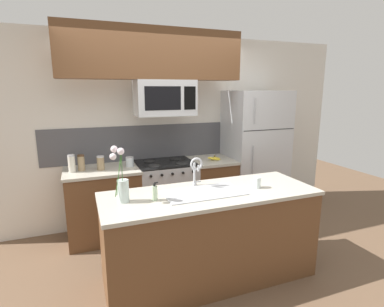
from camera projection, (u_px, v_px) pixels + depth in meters
ground_plane at (189, 260)px, 3.35m from camera, size 10.00×10.00×0.00m
rear_partition at (178, 130)px, 4.35m from camera, size 5.20×0.10×2.60m
splash_band at (159, 142)px, 4.23m from camera, size 3.09×0.01×0.48m
back_counter_left at (104, 204)px, 3.79m from camera, size 0.90×0.65×0.91m
back_counter_right at (211, 190)px, 4.31m from camera, size 0.61×0.65×0.91m
stove_range at (166, 195)px, 4.08m from camera, size 0.76×0.64×0.93m
microwave at (165, 98)px, 3.78m from camera, size 0.74×0.40×0.44m
upper_cabinet_band at (153, 54)px, 3.60m from camera, size 2.21×0.34×0.60m
refrigerator at (254, 154)px, 4.48m from camera, size 0.83×0.74×1.86m
storage_jar_tall at (72, 163)px, 3.55m from camera, size 0.08×0.08×0.21m
storage_jar_medium at (81, 163)px, 3.61m from camera, size 0.08×0.08×0.20m
storage_jar_short at (101, 163)px, 3.65m from camera, size 0.09×0.09×0.17m
storage_jar_squat at (130, 162)px, 3.81m from camera, size 0.10×0.10×0.12m
banana_bunch at (215, 158)px, 4.17m from camera, size 0.19×0.15×0.08m
island_counter at (210, 235)px, 2.97m from camera, size 2.08×0.77×0.91m
kitchen_sink at (204, 200)px, 2.86m from camera, size 0.76×0.41×0.16m
sink_faucet at (196, 168)px, 2.99m from camera, size 0.14×0.14×0.31m
dish_soap_bottle at (155, 193)px, 2.65m from camera, size 0.06×0.05×0.16m
drinking_glass at (257, 183)px, 2.98m from camera, size 0.07×0.07×0.11m
flower_vase at (122, 185)px, 2.58m from camera, size 0.15×0.11×0.50m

